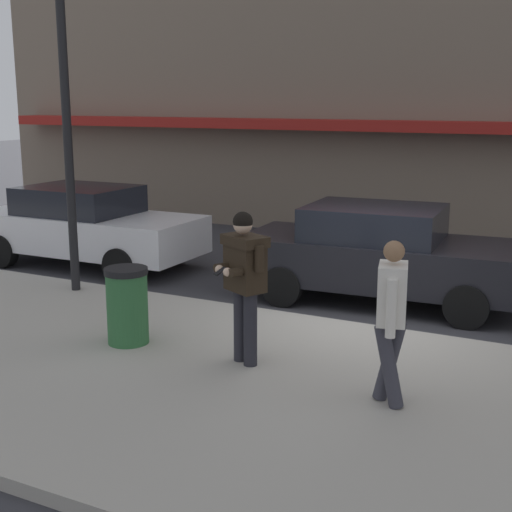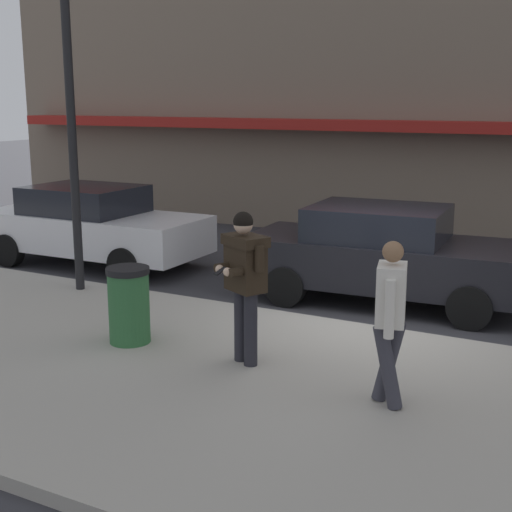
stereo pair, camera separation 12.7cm
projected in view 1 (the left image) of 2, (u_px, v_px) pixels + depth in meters
name	position (u px, v px, depth m)	size (l,w,h in m)	color
ground_plane	(366.00, 328.00, 10.10)	(80.00, 80.00, 0.00)	#333338
sidewalk	(370.00, 416.00, 7.16)	(32.00, 5.30, 0.14)	#A8A399
curb_paint_line	(438.00, 338.00, 9.69)	(28.00, 0.12, 0.01)	silver
parked_sedan_near	(86.00, 225.00, 13.77)	(4.53, 1.99, 1.54)	silver
parked_sedan_mid	(382.00, 253.00, 11.27)	(4.61, 2.16, 1.54)	black
man_texting_on_phone	(244.00, 271.00, 8.16)	(0.62, 0.65, 1.81)	#23232B
pedestrian_in_light_coat	(391.00, 312.00, 7.08)	(0.40, 0.58, 1.70)	#33333D
street_lamp_post	(66.00, 102.00, 10.97)	(0.36, 0.36, 4.88)	black
trash_bin	(127.00, 305.00, 9.00)	(0.55, 0.55, 0.98)	#2D6638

